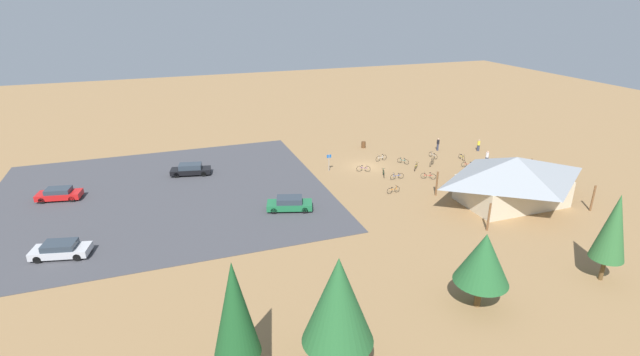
# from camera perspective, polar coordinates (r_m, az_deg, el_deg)

# --- Properties ---
(ground) EXTENTS (160.00, 160.00, 0.00)m
(ground) POSITION_cam_1_polar(r_m,az_deg,el_deg) (58.85, 5.62, 1.41)
(ground) COLOR #937047
(ground) RESTS_ON ground
(parking_lot_asphalt) EXTENTS (34.76, 30.52, 0.05)m
(parking_lot_asphalt) POSITION_cam_1_polar(r_m,az_deg,el_deg) (53.06, -18.80, -1.96)
(parking_lot_asphalt) COLOR #424247
(parking_lot_asphalt) RESTS_ON ground
(bike_pavilion) EXTENTS (12.89, 8.93, 5.00)m
(bike_pavilion) POSITION_cam_1_polar(r_m,az_deg,el_deg) (51.26, 22.68, 0.15)
(bike_pavilion) COLOR beige
(bike_pavilion) RESTS_ON ground
(trash_bin) EXTENTS (0.60, 0.60, 0.90)m
(trash_bin) POSITION_cam_1_polar(r_m,az_deg,el_deg) (66.04, 5.34, 4.09)
(trash_bin) COLOR brown
(trash_bin) RESTS_ON ground
(lot_sign) EXTENTS (0.56, 0.08, 2.20)m
(lot_sign) POSITION_cam_1_polar(r_m,az_deg,el_deg) (56.60, 1.11, 2.21)
(lot_sign) COLOR #99999E
(lot_sign) RESTS_ON ground
(pine_midwest) EXTENTS (2.42, 2.42, 7.03)m
(pine_midwest) POSITION_cam_1_polar(r_m,az_deg,el_deg) (40.00, 32.28, -5.12)
(pine_midwest) COLOR brown
(pine_midwest) RESTS_ON ground
(pine_mideast) EXTENTS (3.95, 3.95, 7.74)m
(pine_mideast) POSITION_cam_1_polar(r_m,az_deg,el_deg) (25.29, 2.25, -14.77)
(pine_mideast) COLOR brown
(pine_mideast) RESTS_ON ground
(pine_center) EXTENTS (2.54, 2.54, 7.74)m
(pine_center) POSITION_cam_1_polar(r_m,az_deg,el_deg) (25.51, -10.40, -15.50)
(pine_center) COLOR brown
(pine_center) RESTS_ON ground
(pine_far_west) EXTENTS (3.71, 3.71, 5.61)m
(pine_far_west) POSITION_cam_1_polar(r_m,az_deg,el_deg) (33.25, 19.41, -9.27)
(pine_far_west) COLOR brown
(pine_far_west) RESTS_ON ground
(bicycle_red_lone_west) EXTENTS (1.50, 1.00, 0.82)m
(bicycle_red_lone_west) POSITION_cam_1_polar(r_m,az_deg,el_deg) (55.93, 13.11, 0.24)
(bicycle_red_lone_west) COLOR black
(bicycle_red_lone_west) RESTS_ON ground
(bicycle_yellow_yard_front) EXTENTS (1.22, 1.37, 0.85)m
(bicycle_yellow_yard_front) POSITION_cam_1_polar(r_m,az_deg,el_deg) (58.60, 11.66, 1.36)
(bicycle_yellow_yard_front) COLOR black
(bicycle_yellow_yard_front) RESTS_ON ground
(bicycle_black_yard_center) EXTENTS (1.32, 1.14, 0.84)m
(bicycle_black_yard_center) POSITION_cam_1_polar(r_m,az_deg,el_deg) (60.51, 13.53, 1.85)
(bicycle_black_yard_center) COLOR black
(bicycle_black_yard_center) RESTS_ON ground
(bicycle_teal_yard_right) EXTENTS (0.93, 1.37, 0.75)m
(bicycle_teal_yard_right) POSITION_cam_1_polar(r_m,az_deg,el_deg) (60.43, 10.13, 2.07)
(bicycle_teal_yard_right) COLOR black
(bicycle_teal_yard_right) RESTS_ON ground
(bicycle_white_mid_cluster) EXTENTS (1.76, 0.56, 0.86)m
(bicycle_white_mid_cluster) POSITION_cam_1_polar(r_m,az_deg,el_deg) (60.99, 7.51, 2.44)
(bicycle_white_mid_cluster) COLOR black
(bicycle_white_mid_cluster) RESTS_ON ground
(bicycle_purple_near_sign) EXTENTS (1.55, 0.78, 0.86)m
(bicycle_purple_near_sign) POSITION_cam_1_polar(r_m,az_deg,el_deg) (57.00, 5.35, 1.14)
(bicycle_purple_near_sign) COLOR black
(bicycle_purple_near_sign) RESTS_ON ground
(bicycle_green_edge_north) EXTENTS (0.72, 1.64, 0.88)m
(bicycle_green_edge_north) POSITION_cam_1_polar(r_m,az_deg,el_deg) (55.78, 7.79, 0.58)
(bicycle_green_edge_north) COLOR black
(bicycle_green_edge_north) RESTS_ON ground
(bicycle_blue_trailside) EXTENTS (1.76, 0.48, 0.84)m
(bicycle_blue_trailside) POSITION_cam_1_polar(r_m,az_deg,el_deg) (55.11, 9.41, 0.20)
(bicycle_blue_trailside) COLOR black
(bicycle_blue_trailside) RESTS_ON ground
(bicycle_silver_near_porch) EXTENTS (0.48, 1.70, 0.74)m
(bicycle_silver_near_porch) POSITION_cam_1_polar(r_m,az_deg,el_deg) (63.38, 13.67, 2.71)
(bicycle_silver_near_porch) COLOR black
(bicycle_silver_near_porch) RESTS_ON ground
(bicycle_orange_back_row) EXTENTS (1.62, 0.48, 0.81)m
(bicycle_orange_back_row) POSITION_cam_1_polar(r_m,az_deg,el_deg) (51.23, 8.97, -1.46)
(bicycle_orange_back_row) COLOR black
(bicycle_orange_back_row) RESTS_ON ground
(bicycle_red_edge_south) EXTENTS (1.50, 0.96, 0.75)m
(bicycle_red_edge_south) POSITION_cam_1_polar(r_m,az_deg,el_deg) (61.06, 17.73, 1.56)
(bicycle_red_edge_south) COLOR black
(bicycle_red_edge_south) RESTS_ON ground
(bicycle_yellow_by_bin) EXTENTS (0.48, 1.64, 0.78)m
(bicycle_yellow_by_bin) POSITION_cam_1_polar(r_m,az_deg,el_deg) (63.63, 16.97, 2.45)
(bicycle_yellow_by_bin) COLOR black
(bicycle_yellow_by_bin) RESTS_ON ground
(car_green_far_end) EXTENTS (4.82, 3.10, 1.38)m
(car_green_far_end) POSITION_cam_1_polar(r_m,az_deg,el_deg) (46.52, -3.75, -3.15)
(car_green_far_end) COLOR #1E6B3D
(car_green_far_end) RESTS_ON parking_lot_asphalt
(car_red_back_corner) EXTENTS (4.58, 2.59, 1.28)m
(car_red_back_corner) POSITION_cam_1_polar(r_m,az_deg,el_deg) (55.91, -29.32, -1.71)
(car_red_back_corner) COLOR red
(car_red_back_corner) RESTS_ON parking_lot_asphalt
(car_silver_inner_stall) EXTENTS (4.78, 2.82, 1.30)m
(car_silver_inner_stall) POSITION_cam_1_polar(r_m,az_deg,el_deg) (43.98, -29.18, -7.65)
(car_silver_inner_stall) COLOR #BCBCC1
(car_silver_inner_stall) RESTS_ON parking_lot_asphalt
(car_black_by_curb) EXTENTS (4.87, 2.65, 1.37)m
(car_black_by_curb) POSITION_cam_1_polar(r_m,az_deg,el_deg) (57.60, -15.56, 1.02)
(car_black_by_curb) COLOR black
(car_black_by_curb) RESTS_ON parking_lot_asphalt
(visitor_at_bikes) EXTENTS (0.36, 0.40, 1.75)m
(visitor_at_bikes) POSITION_cam_1_polar(r_m,az_deg,el_deg) (66.52, 14.24, 4.06)
(visitor_at_bikes) COLOR #2D3347
(visitor_at_bikes) RESTS_ON ground
(visitor_by_pavilion) EXTENTS (0.36, 0.36, 1.70)m
(visitor_by_pavilion) POSITION_cam_1_polar(r_m,az_deg,el_deg) (63.03, 19.78, 2.45)
(visitor_by_pavilion) COLOR #2D3347
(visitor_by_pavilion) RESTS_ON ground
(visitor_crossing_yard) EXTENTS (0.40, 0.37, 1.63)m
(visitor_crossing_yard) POSITION_cam_1_polar(r_m,az_deg,el_deg) (67.90, 18.84, 3.85)
(visitor_crossing_yard) COLOR #2D3347
(visitor_crossing_yard) RESTS_ON ground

